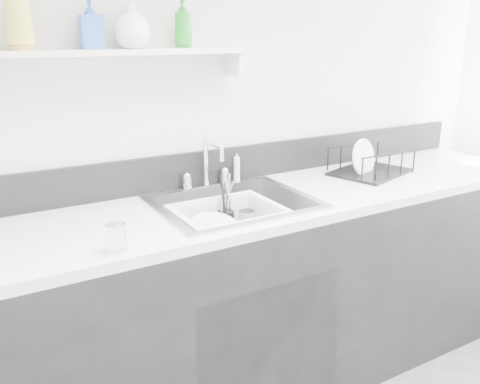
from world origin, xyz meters
TOP-DOWN VIEW (x-y plane):
  - counter_run at (0.00, 1.19)m, footprint 3.20×0.62m
  - backsplash at (0.00, 1.49)m, footprint 3.20×0.02m
  - sink at (0.00, 1.19)m, footprint 0.64×0.52m
  - faucet at (0.00, 1.44)m, footprint 0.26×0.18m
  - side_sprayer at (0.16, 1.44)m, footprint 0.03×0.03m
  - wall_shelf at (-0.35, 1.42)m, footprint 1.00×0.16m
  - wash_tub at (-0.05, 1.15)m, footprint 0.51×0.46m
  - plate_stack at (-0.09, 1.17)m, footprint 0.27×0.26m
  - utensil_cup at (0.00, 1.27)m, footprint 0.07×0.07m
  - ladle at (-0.06, 1.18)m, footprint 0.24×0.25m
  - tumbler_in_tub at (0.08, 1.21)m, footprint 0.09×0.09m
  - tumbler_counter at (-0.56, 0.96)m, footprint 0.08×0.08m
  - dish_rack at (0.81, 1.25)m, footprint 0.44×0.38m
  - bowl_small at (0.09, 1.11)m, footprint 0.13×0.13m
  - soap_bottle_a at (-0.71, 1.41)m, footprint 0.10×0.10m
  - soap_bottle_b at (-0.47, 1.42)m, footprint 0.09×0.09m
  - soap_bottle_c at (-0.32, 1.40)m, footprint 0.17×0.17m
  - soap_bottle_d at (-0.10, 1.42)m, footprint 0.07×0.08m

SIDE VIEW (x-z plane):
  - counter_run at x=0.00m, z-range 0.00..0.92m
  - bowl_small at x=0.09m, z-range 0.77..0.80m
  - plate_stack at x=-0.09m, z-range 0.74..0.85m
  - ladle at x=-0.06m, z-range 0.77..0.84m
  - tumbler_in_tub at x=0.08m, z-range 0.77..0.86m
  - utensil_cup at x=0.00m, z-range 0.70..0.94m
  - sink at x=0.00m, z-range 0.73..0.93m
  - wash_tub at x=-0.05m, z-range 0.75..0.92m
  - tumbler_counter at x=-0.56m, z-range 0.92..1.01m
  - faucet at x=0.00m, z-range 0.87..1.09m
  - dish_rack at x=0.81m, z-range 0.92..1.05m
  - side_sprayer at x=0.16m, z-range 0.92..1.06m
  - backsplash at x=0.00m, z-range 0.92..1.08m
  - wall_shelf at x=-0.35m, z-range 1.45..1.57m
  - soap_bottle_c at x=-0.32m, z-range 1.53..1.71m
  - soap_bottle_b at x=-0.47m, z-range 1.53..1.71m
  - soap_bottle_d at x=-0.10m, z-range 1.53..1.72m
  - soap_bottle_a at x=-0.71m, z-range 1.53..1.78m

